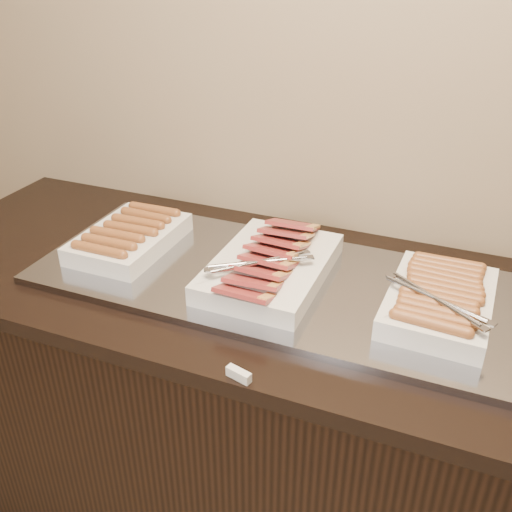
{
  "coord_description": "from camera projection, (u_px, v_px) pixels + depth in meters",
  "views": [
    {
      "loc": [
        0.43,
        0.98,
        1.67
      ],
      "look_at": [
        -0.04,
        2.13,
        0.97
      ],
      "focal_mm": 40.0,
      "sensor_mm": 36.0,
      "label": 1
    }
  ],
  "objects": [
    {
      "name": "counter",
      "position": [
        269.0,
        413.0,
        1.67
      ],
      "size": [
        2.06,
        0.76,
        0.9
      ],
      "color": "black",
      "rests_on": "ground"
    },
    {
      "name": "warming_tray",
      "position": [
        271.0,
        280.0,
        1.44
      ],
      "size": [
        1.2,
        0.5,
        0.02
      ],
      "primitive_type": "cube",
      "color": "#92949F",
      "rests_on": "counter"
    },
    {
      "name": "dish_right",
      "position": [
        439.0,
        299.0,
        1.28
      ],
      "size": [
        0.26,
        0.34,
        0.08
      ],
      "rotation": [
        0.0,
        0.0,
        -0.04
      ],
      "color": "silver",
      "rests_on": "warming_tray"
    },
    {
      "name": "dish_left",
      "position": [
        130.0,
        237.0,
        1.56
      ],
      "size": [
        0.22,
        0.33,
        0.07
      ],
      "rotation": [
        0.0,
        0.0,
        -0.01
      ],
      "color": "silver",
      "rests_on": "warming_tray"
    },
    {
      "name": "dish_center",
      "position": [
        270.0,
        266.0,
        1.42
      ],
      "size": [
        0.27,
        0.42,
        0.09
      ],
      "rotation": [
        0.0,
        0.0,
        -0.01
      ],
      "color": "silver",
      "rests_on": "warming_tray"
    },
    {
      "name": "label_holder",
      "position": [
        239.0,
        374.0,
        1.13
      ],
      "size": [
        0.06,
        0.03,
        0.02
      ],
      "primitive_type": "cube",
      "rotation": [
        0.0,
        0.0,
        -0.26
      ],
      "color": "silver",
      "rests_on": "counter"
    }
  ]
}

